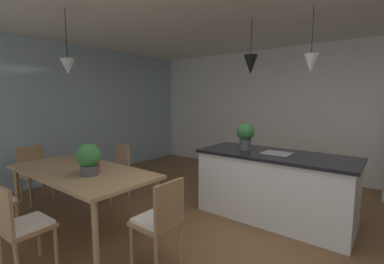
# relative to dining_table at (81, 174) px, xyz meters

# --- Properties ---
(ground_plane) EXTENTS (10.00, 8.40, 0.04)m
(ground_plane) POSITION_rel_dining_table_xyz_m (1.97, 0.79, -0.69)
(ground_plane) COLOR brown
(wall_back_kitchen) EXTENTS (10.00, 0.12, 2.70)m
(wall_back_kitchen) POSITION_rel_dining_table_xyz_m (1.97, 4.05, 0.68)
(wall_back_kitchen) COLOR white
(wall_back_kitchen) RESTS_ON ground_plane
(window_wall_left_glazing) EXTENTS (0.06, 8.40, 2.70)m
(window_wall_left_glazing) POSITION_rel_dining_table_xyz_m (-2.09, 0.79, 0.68)
(window_wall_left_glazing) COLOR #9EB7C6
(window_wall_left_glazing) RESTS_ON ground_plane
(dining_table) EXTENTS (2.06, 0.98, 0.73)m
(dining_table) POSITION_rel_dining_table_xyz_m (0.00, 0.00, 0.00)
(dining_table) COLOR tan
(dining_table) RESTS_ON ground_plane
(chair_window_end) EXTENTS (0.42, 0.42, 0.87)m
(chair_window_end) POSITION_rel_dining_table_xyz_m (-1.40, -0.00, -0.20)
(chair_window_end) COLOR #A87F56
(chair_window_end) RESTS_ON ground_plane
(chair_near_right) EXTENTS (0.41, 0.41, 0.87)m
(chair_near_right) POSITION_rel_dining_table_xyz_m (0.47, -0.86, -0.20)
(chair_near_right) COLOR #A87F56
(chair_near_right) RESTS_ON ground_plane
(chair_kitchen_end) EXTENTS (0.40, 0.40, 0.87)m
(chair_kitchen_end) POSITION_rel_dining_table_xyz_m (1.40, -0.00, -0.20)
(chair_kitchen_end) COLOR #A87F56
(chair_kitchen_end) RESTS_ON ground_plane
(chair_far_left) EXTENTS (0.43, 0.43, 0.87)m
(chair_far_left) POSITION_rel_dining_table_xyz_m (-0.46, 0.86, -0.20)
(chair_far_left) COLOR #A87F56
(chair_far_left) RESTS_ON ground_plane
(kitchen_island) EXTENTS (2.01, 0.86, 0.91)m
(kitchen_island) POSITION_rel_dining_table_xyz_m (1.87, 1.70, -0.21)
(kitchen_island) COLOR white
(kitchen_island) RESTS_ON ground_plane
(pendant_over_table) EXTENTS (0.18, 0.18, 0.78)m
(pendant_over_table) POSITION_rel_dining_table_xyz_m (-0.09, -0.04, 1.35)
(pendant_over_table) COLOR black
(pendant_over_island_main) EXTENTS (0.19, 0.19, 0.74)m
(pendant_over_island_main) POSITION_rel_dining_table_xyz_m (1.48, 1.70, 1.42)
(pendant_over_island_main) COLOR black
(pendant_over_island_aux) EXTENTS (0.17, 0.17, 0.77)m
(pendant_over_island_aux) POSITION_rel_dining_table_xyz_m (2.26, 1.70, 1.37)
(pendant_over_island_aux) COLOR black
(potted_plant_on_island) EXTENTS (0.25, 0.25, 0.38)m
(potted_plant_on_island) POSITION_rel_dining_table_xyz_m (1.43, 1.70, 0.45)
(potted_plant_on_island) COLOR #4C4C51
(potted_plant_on_island) RESTS_ON kitchen_island
(potted_plant_on_table) EXTENTS (0.28, 0.28, 0.38)m
(potted_plant_on_table) POSITION_rel_dining_table_xyz_m (0.32, -0.07, 0.27)
(potted_plant_on_table) COLOR #4C4C51
(potted_plant_on_table) RESTS_ON dining_table
(vase_on_dining_table) EXTENTS (0.10, 0.10, 0.17)m
(vase_on_dining_table) POSITION_rel_dining_table_xyz_m (0.26, 0.06, 0.14)
(vase_on_dining_table) COLOR #994C51
(vase_on_dining_table) RESTS_ON dining_table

